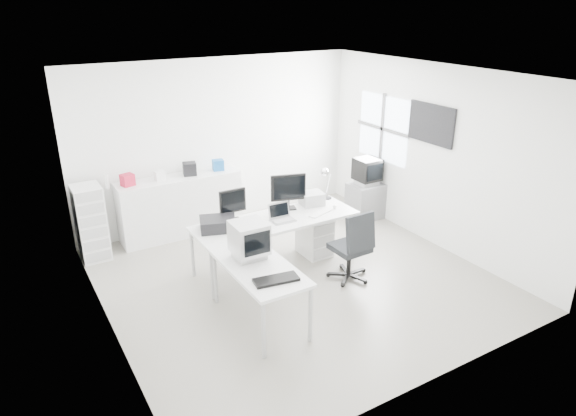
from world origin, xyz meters
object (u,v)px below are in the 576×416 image
crt_monitor (249,241)px  crt_tv (367,172)px  inkjet_printer (218,224)px  laser_printer (312,198)px  main_desk (276,243)px  drawer_pedestal (315,236)px  side_desk (260,294)px  lcd_monitor_small (233,205)px  lcd_monitor_large (288,192)px  laptop (283,213)px  sideboard (181,206)px  office_chair (350,244)px  filing_cabinet (91,223)px  tv_cabinet (365,201)px

crt_monitor → crt_tv: bearing=29.1°
inkjet_printer → laser_printer: size_ratio=1.40×
main_desk → drawer_pedestal: (0.70, 0.05, -0.08)m
side_desk → crt_monitor: crt_monitor is taller
laser_printer → crt_monitor: bearing=-137.4°
lcd_monitor_small → lcd_monitor_large: bearing=-0.1°
main_desk → laptop: laptop is taller
laptop → side_desk: bearing=-130.3°
lcd_monitor_small → laptop: 0.71m
sideboard → crt_monitor: bearing=-91.2°
office_chair → drawer_pedestal: bearing=88.7°
laptop → laser_printer: 0.77m
sideboard → filing_cabinet: bearing=-174.3°
inkjet_printer → sideboard: bearing=106.7°
main_desk → laser_printer: 0.91m
inkjet_printer → filing_cabinet: filing_cabinet is taller
laser_printer → sideboard: size_ratio=0.17×
main_desk → office_chair: bearing=-49.4°
main_desk → crt_tv: (2.27, 0.78, 0.49)m
laser_printer → tv_cabinet: size_ratio=0.53×
main_desk → tv_cabinet: main_desk is taller
crt_monitor → tv_cabinet: crt_monitor is taller
office_chair → tv_cabinet: 2.25m
lcd_monitor_large → office_chair: bearing=-54.9°
sideboard → crt_tv: bearing=-18.3°
office_chair → lcd_monitor_large: bearing=106.8°
lcd_monitor_large → main_desk: bearing=-127.6°
side_desk → laser_printer: size_ratio=4.19×
drawer_pedestal → side_desk: bearing=-143.4°
drawer_pedestal → lcd_monitor_large: lcd_monitor_large is taller
office_chair → filing_cabinet: bearing=138.5°
drawer_pedestal → inkjet_printer: inkjet_printer is taller
inkjet_printer → lcd_monitor_small: size_ratio=0.96×
lcd_monitor_small → laser_printer: size_ratio=1.46×
crt_monitor → office_chair: (1.55, 0.03, -0.45)m
main_desk → sideboard: bearing=113.9°
drawer_pedestal → main_desk: bearing=-175.9°
filing_cabinet → tv_cabinet: bearing=-10.9°
drawer_pedestal → inkjet_printer: 1.64m
lcd_monitor_small → crt_monitor: (-0.30, -1.10, -0.02)m
office_chair → crt_tv: (1.57, 1.59, 0.34)m
lcd_monitor_small → sideboard: (-0.24, 1.54, -0.49)m
side_desk → laptop: (0.90, 1.00, 0.49)m
inkjet_printer → drawer_pedestal: bearing=16.8°
laser_printer → main_desk: bearing=-154.8°
lcd_monitor_large → filing_cabinet: (-2.58, 1.40, -0.45)m
main_desk → sideboard: 1.96m
main_desk → tv_cabinet: 2.40m
crt_monitor → filing_cabinet: 2.88m
side_desk → inkjet_printer: size_ratio=2.99×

